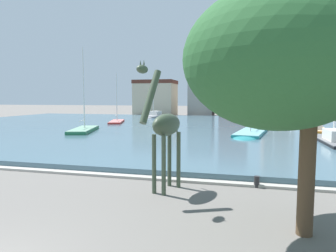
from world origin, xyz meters
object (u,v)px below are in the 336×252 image
sailboat_yellow (274,121)px  sailboat_black (334,140)px  shade_tree (310,59)px  sailboat_green (85,131)px  mooring_bollard (257,182)px  giraffe_statue (165,127)px  sailboat_orange (315,130)px  sailboat_grey (153,117)px  sailboat_red (117,122)px  sailboat_white (290,124)px  sailboat_teal (250,135)px

sailboat_yellow → sailboat_black: bearing=-84.0°
sailboat_yellow → shade_tree: (-3.19, -40.16, 4.58)m
sailboat_green → mooring_bollard: sailboat_green is taller
giraffe_statue → sailboat_yellow: 38.12m
sailboat_orange → sailboat_grey: sailboat_grey is taller
sailboat_red → sailboat_black: sailboat_red is taller
sailboat_grey → sailboat_orange: bearing=-36.8°
sailboat_white → sailboat_teal: bearing=-112.1°
sailboat_green → sailboat_orange: bearing=14.2°
sailboat_white → shade_tree: size_ratio=1.40×
sailboat_red → sailboat_yellow: sailboat_yellow is taller
sailboat_black → sailboat_orange: sailboat_orange is taller
giraffe_statue → sailboat_white: sailboat_white is taller
sailboat_orange → mooring_bollard: 22.90m
shade_tree → mooring_bollard: 6.58m
sailboat_black → sailboat_orange: bearing=86.8°
sailboat_black → sailboat_orange: (0.47, 8.50, 0.00)m
sailboat_red → sailboat_white: size_ratio=0.76×
sailboat_yellow → shade_tree: 40.55m
giraffe_statue → sailboat_green: bearing=128.1°
sailboat_green → sailboat_white: 27.30m
sailboat_black → sailboat_yellow: 22.54m
giraffe_statue → sailboat_green: size_ratio=0.57×
mooring_bollard → sailboat_yellow: bearing=83.2°
sailboat_grey → sailboat_green: bearing=-91.2°
sailboat_teal → giraffe_statue: bearing=-102.3°
sailboat_black → mooring_bollard: 14.84m
sailboat_orange → shade_tree: sailboat_orange is taller
sailboat_white → mooring_bollard: 30.90m
sailboat_yellow → shade_tree: sailboat_yellow is taller
sailboat_orange → mooring_bollard: (-7.09, -21.78, -0.23)m
sailboat_green → giraffe_statue: bearing=-51.9°
sailboat_black → sailboat_white: 17.09m
sailboat_orange → sailboat_grey: 29.75m
sailboat_red → sailboat_white: sailboat_red is taller
sailboat_black → shade_tree: bearing=-107.4°
sailboat_red → sailboat_green: 11.90m
sailboat_white → shade_tree: sailboat_white is taller
sailboat_red → sailboat_white: (24.40, 2.93, 0.04)m
sailboat_teal → shade_tree: bearing=-87.4°
sailboat_orange → sailboat_yellow: sailboat_yellow is taller
giraffe_statue → sailboat_white: size_ratio=0.53×
shade_tree → sailboat_orange: bearing=77.1°
sailboat_red → mooring_bollard: sailboat_red is taller
sailboat_orange → shade_tree: 27.30m
giraffe_statue → sailboat_orange: size_ratio=0.71×
sailboat_black → sailboat_red: bearing=150.8°
sailboat_orange → sailboat_teal: sailboat_orange is taller
sailboat_red → sailboat_orange: bearing=-12.4°
sailboat_black → sailboat_teal: sailboat_teal is taller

